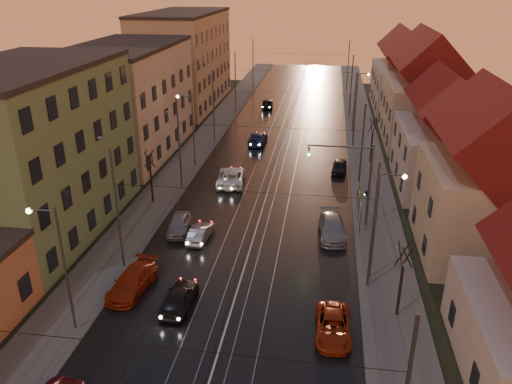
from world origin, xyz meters
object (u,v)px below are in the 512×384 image
at_px(driving_car_3, 258,138).
at_px(parked_left_3, 179,224).
at_px(parked_left_2, 132,281).
at_px(driving_car_4, 267,104).
at_px(parked_right_2, 339,167).
at_px(street_lamp_1, 381,216).
at_px(traffic_light_mast, 358,175).
at_px(driving_car_2, 231,177).
at_px(street_lamp_3, 357,96).
at_px(parked_right_1, 332,228).
at_px(driving_car_0, 179,297).
at_px(parked_right_0, 333,326).
at_px(street_lamp_0, 58,258).
at_px(street_lamp_2, 190,123).
at_px(driving_car_1, 200,233).

xyz_separation_m(driving_car_3, parked_left_3, (-3.12, -24.14, -0.06)).
relative_size(parked_left_2, parked_left_3, 1.22).
bearing_deg(driving_car_4, parked_right_2, 106.72).
bearing_deg(street_lamp_1, parked_right_2, 96.12).
xyz_separation_m(traffic_light_mast, driving_car_2, (-11.90, 7.58, -3.82)).
relative_size(street_lamp_3, parked_right_2, 2.17).
xyz_separation_m(street_lamp_3, traffic_light_mast, (-1.11, -28.00, -0.29)).
bearing_deg(street_lamp_3, driving_car_4, 139.14).
bearing_deg(driving_car_4, parked_right_1, 98.47).
distance_m(street_lamp_1, parked_left_2, 16.95).
bearing_deg(driving_car_3, parked_right_2, 139.08).
xyz_separation_m(street_lamp_1, traffic_light_mast, (-1.11, 8.00, -0.29)).
distance_m(driving_car_0, parked_left_3, 10.22).
distance_m(driving_car_2, parked_right_0, 24.14).
xyz_separation_m(street_lamp_1, driving_car_0, (-12.41, -4.98, -4.17)).
bearing_deg(parked_left_2, driving_car_3, 89.34).
height_order(street_lamp_0, street_lamp_1, same).
distance_m(street_lamp_1, street_lamp_2, 27.05).
bearing_deg(driving_car_4, driving_car_1, 84.49).
bearing_deg(parked_left_3, parked_right_2, 43.40).
distance_m(street_lamp_3, parked_left_3, 34.99).
relative_size(driving_car_0, parked_left_3, 1.05).
bearing_deg(driving_car_3, parked_right_1, 111.57).
bearing_deg(driving_car_4, street_lamp_1, 100.10).
relative_size(driving_car_0, parked_right_1, 0.83).
height_order(street_lamp_3, driving_car_2, street_lamp_3).
bearing_deg(parked_right_0, street_lamp_3, 85.11).
distance_m(driving_car_1, driving_car_2, 11.83).
relative_size(parked_right_0, parked_right_2, 1.19).
height_order(driving_car_0, parked_left_3, driving_car_0).
distance_m(parked_left_2, parked_right_2, 27.77).
xyz_separation_m(street_lamp_1, parked_right_2, (-2.19, 20.40, -4.26)).
xyz_separation_m(street_lamp_3, driving_car_2, (-13.02, -20.42, -4.10)).
bearing_deg(parked_left_3, street_lamp_1, -23.99).
bearing_deg(driving_car_1, street_lamp_3, -108.99).
bearing_deg(street_lamp_3, traffic_light_mast, -92.27).
height_order(driving_car_1, driving_car_3, driving_car_3).
bearing_deg(driving_car_2, driving_car_4, -95.86).
xyz_separation_m(driving_car_3, parked_right_1, (9.28, -23.05, -0.00)).
relative_size(driving_car_4, parked_right_1, 0.85).
bearing_deg(parked_right_2, parked_right_1, -87.63).
bearing_deg(street_lamp_1, parked_left_3, 162.52).
bearing_deg(parked_left_3, parked_right_1, -1.49).
xyz_separation_m(street_lamp_0, parked_right_2, (16.02, 28.40, -4.26)).
relative_size(parked_right_0, parked_right_1, 0.87).
xyz_separation_m(traffic_light_mast, parked_right_1, (-1.79, -2.09, -3.87)).
bearing_deg(street_lamp_0, parked_right_2, 60.57).
relative_size(street_lamp_2, street_lamp_3, 1.00).
distance_m(street_lamp_3, parked_right_0, 42.61).
xyz_separation_m(street_lamp_1, street_lamp_3, (0.00, 36.00, 0.00)).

